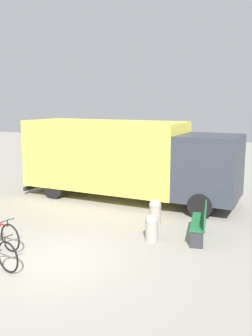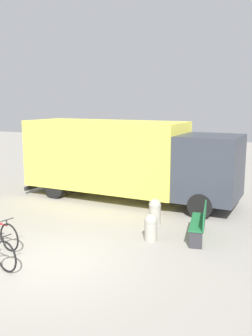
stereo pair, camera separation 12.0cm
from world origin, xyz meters
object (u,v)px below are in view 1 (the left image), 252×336
Objects in this scene: delivery_truck at (125,157)px; park_bench at (201,221)px; bollard_far_bench at (155,210)px; bollard_near_bench at (152,226)px.

delivery_truck is 4.91m from park_bench.
delivery_truck is at bearing 40.43° from park_bench.
bollard_far_bench is (-1.62, 0.65, -0.07)m from park_bench.
bollard_near_bench is 0.95× the size of bollard_far_bench.
park_bench is (3.74, -2.96, -1.18)m from delivery_truck.
delivery_truck is 10.59× the size of bollard_far_bench.
delivery_truck reaches higher than bollard_near_bench.
delivery_truck is 3.38m from bollard_far_bench.
delivery_truck is at bearing 124.31° from bollard_near_bench.
bollard_far_bench is at bearing 57.02° from park_bench.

